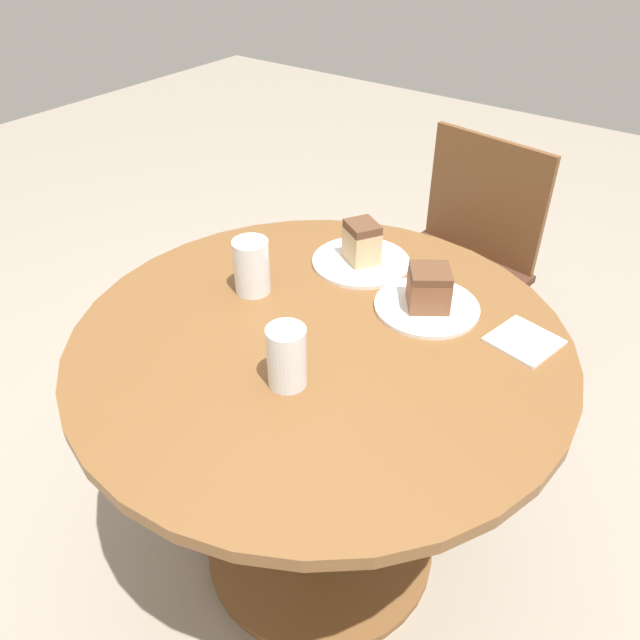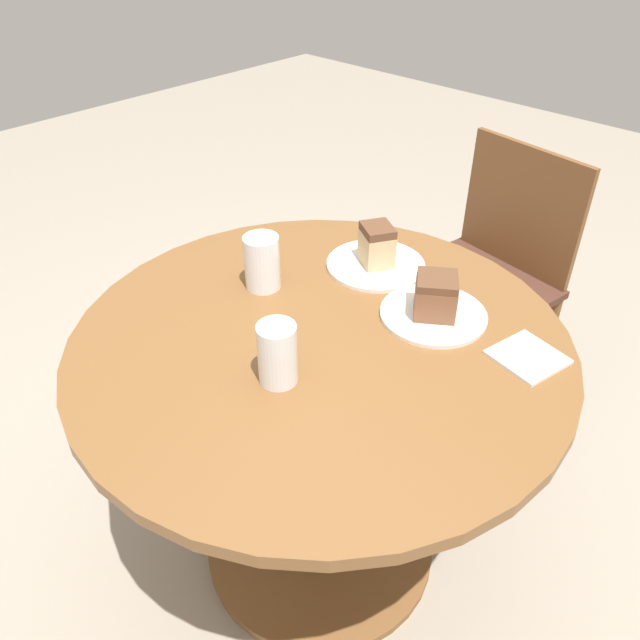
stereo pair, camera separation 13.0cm
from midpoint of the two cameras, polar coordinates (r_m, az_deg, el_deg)
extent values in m
plane|color=gray|center=(1.88, 2.11, -19.88)|extent=(8.00, 8.00, 0.00)
cylinder|color=brown|center=(1.87, 2.11, -19.67)|extent=(0.62, 0.62, 0.03)
cylinder|color=brown|center=(1.58, 2.40, -12.36)|extent=(0.12, 0.12, 0.69)
cylinder|color=brown|center=(1.33, 2.79, -2.01)|extent=(1.07, 1.07, 0.03)
cylinder|color=brown|center=(2.21, 6.81, -1.37)|extent=(0.04, 0.04, 0.43)
cylinder|color=brown|center=(2.01, 14.87, -7.05)|extent=(0.04, 0.04, 0.43)
cylinder|color=brown|center=(2.47, 13.66, 2.12)|extent=(0.04, 0.04, 0.43)
cylinder|color=brown|center=(2.29, 21.36, -2.59)|extent=(0.04, 0.04, 0.43)
cube|color=#47281E|center=(2.10, 15.10, 2.87)|extent=(0.52, 0.51, 0.03)
cube|color=brown|center=(2.16, 19.67, 9.52)|extent=(0.43, 0.09, 0.41)
cylinder|color=silver|center=(1.56, 7.49, 4.95)|extent=(0.24, 0.24, 0.01)
cylinder|color=silver|center=(1.41, 12.93, 0.40)|extent=(0.24, 0.24, 0.01)
cube|color=tan|center=(1.54, 7.63, 6.41)|extent=(0.11, 0.10, 0.08)
cube|color=brown|center=(1.51, 7.78, 8.09)|extent=(0.10, 0.10, 0.02)
cube|color=brown|center=(1.39, 13.16, 1.79)|extent=(0.12, 0.12, 0.07)
cube|color=brown|center=(1.36, 13.42, 3.38)|extent=(0.12, 0.12, 0.02)
cylinder|color=silver|center=(1.19, -0.75, -4.15)|extent=(0.07, 0.07, 0.08)
cylinder|color=white|center=(1.17, -0.76, -3.23)|extent=(0.08, 0.08, 0.13)
cylinder|color=silver|center=(1.46, -2.73, 4.37)|extent=(0.07, 0.07, 0.08)
cylinder|color=white|center=(1.44, -2.76, 5.20)|extent=(0.08, 0.08, 0.13)
cube|color=silver|center=(1.35, 21.12, -3.29)|extent=(0.15, 0.15, 0.01)
cube|color=silver|center=(1.48, 11.48, 2.44)|extent=(0.18, 0.03, 0.00)
cube|color=silver|center=(1.59, -2.54, 5.71)|extent=(0.10, 0.12, 0.00)
camera|label=1|loc=(0.06, -87.14, 2.10)|focal=35.00mm
camera|label=2|loc=(0.06, 92.86, -2.10)|focal=35.00mm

